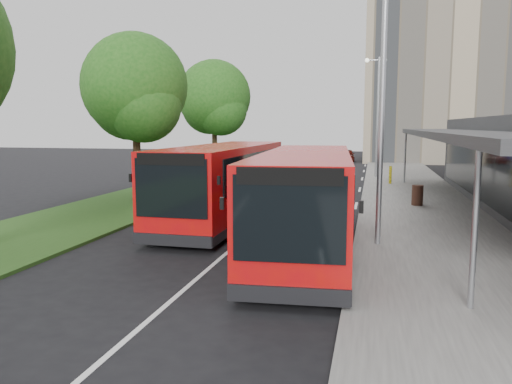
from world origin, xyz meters
TOP-DOWN VIEW (x-y plane):
  - ground at (0.00, 0.00)m, footprint 120.00×120.00m
  - pavement at (6.00, 20.00)m, footprint 5.00×80.00m
  - grass_verge at (-7.00, 20.00)m, footprint 5.00×80.00m
  - lane_centre_line at (0.00, 15.00)m, footprint 0.12×70.00m
  - kerb_dashes at (3.30, 19.00)m, footprint 0.12×56.00m
  - office_block at (14.00, 42.00)m, footprint 22.00×12.00m
  - tree_mid at (-7.01, 9.05)m, footprint 4.95×4.95m
  - tree_far at (-7.01, 21.05)m, footprint 5.11×5.11m
  - lamp_post_near at (4.12, 2.00)m, footprint 1.44×0.28m
  - lamp_post_far at (4.12, 22.00)m, footprint 1.44×0.28m
  - bus_main at (2.14, 1.27)m, footprint 3.27×10.30m
  - bus_second at (-1.46, 5.13)m, footprint 2.77×10.22m
  - litter_bin at (5.94, 9.84)m, footprint 0.54×0.54m
  - bollard at (5.03, 18.14)m, footprint 0.20×0.20m
  - car_near at (1.35, 39.17)m, footprint 1.70×3.79m
  - car_far at (-0.98, 44.14)m, footprint 1.31×3.59m

SIDE VIEW (x-z plane):
  - ground at x=0.00m, z-range 0.00..0.00m
  - kerb_dashes at x=3.30m, z-range 0.00..0.01m
  - lane_centre_line at x=0.00m, z-range 0.00..0.01m
  - grass_verge at x=-7.00m, z-range 0.00..0.10m
  - pavement at x=6.00m, z-range 0.00..0.15m
  - car_far at x=-0.98m, z-range 0.00..1.18m
  - litter_bin at x=5.94m, z-range 0.15..1.04m
  - car_near at x=1.35m, z-range 0.00..1.27m
  - bollard at x=5.03m, z-range 0.15..1.21m
  - bus_main at x=2.14m, z-range 0.04..2.91m
  - bus_second at x=-1.46m, z-range 0.04..2.92m
  - lamp_post_near at x=4.12m, z-range 0.72..8.72m
  - lamp_post_far at x=4.12m, z-range 0.72..8.72m
  - tree_mid at x=-7.01m, z-range 1.16..9.11m
  - tree_far at x=-7.01m, z-range 1.20..9.41m
  - office_block at x=14.00m, z-range 0.00..18.00m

